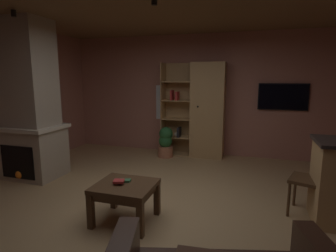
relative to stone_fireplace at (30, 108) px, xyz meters
name	(u,v)px	position (x,y,z in m)	size (l,w,h in m)	color
floor	(159,209)	(2.51, -0.52, -1.21)	(6.11, 5.77, 0.02)	tan
wall_back	(201,95)	(2.51, 2.40, 0.13)	(6.23, 0.06, 2.67)	#AD7060
window_pane_back	(170,103)	(1.79, 2.37, -0.05)	(0.70, 0.01, 0.80)	white
stone_fireplace	(30,108)	(0.00, 0.00, 0.00)	(1.01, 0.81, 2.67)	tan
bookshelf_cabinet	(204,111)	(2.62, 2.13, -0.19)	(1.37, 0.41, 2.04)	tan
coffee_table	(125,191)	(2.23, -0.94, -0.82)	(0.69, 0.62, 0.47)	#4C331E
table_book_0	(125,180)	(2.19, -0.87, -0.72)	(0.14, 0.08, 0.02)	#387247
table_book_1	(119,181)	(2.16, -0.97, -0.69)	(0.12, 0.11, 0.03)	#B22D2D
dining_chair	(317,176)	(4.43, -0.14, -0.68)	(0.53, 0.53, 0.92)	#4C331E
potted_floor_plant	(166,142)	(1.84, 1.85, -0.87)	(0.33, 0.34, 0.66)	#B77051
wall_mounted_tv	(283,97)	(4.21, 2.34, 0.13)	(0.97, 0.06, 0.55)	black
track_light_spot_0	(14,13)	(0.41, -0.56, 1.39)	(0.07, 0.07, 0.09)	black
track_light_spot_1	(154,1)	(2.48, -0.55, 1.39)	(0.07, 0.07, 0.09)	black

